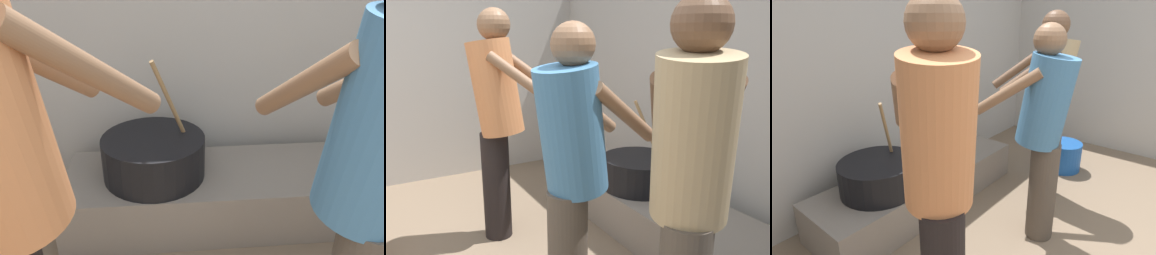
{
  "view_description": "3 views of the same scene",
  "coord_description": "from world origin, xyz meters",
  "views": [
    {
      "loc": [
        -0.38,
        0.2,
        1.45
      ],
      "look_at": [
        -0.25,
        1.63,
        0.78
      ],
      "focal_mm": 33.45,
      "sensor_mm": 36.0,
      "label": 1
    },
    {
      "loc": [
        1.74,
        0.2,
        1.46
      ],
      "look_at": [
        -0.14,
        1.27,
        0.95
      ],
      "focal_mm": 35.39,
      "sensor_mm": 36.0,
      "label": 2
    },
    {
      "loc": [
        -1.63,
        0.2,
        1.56
      ],
      "look_at": [
        0.02,
        1.54,
        0.8
      ],
      "focal_mm": 28.93,
      "sensor_mm": 36.0,
      "label": 3
    }
  ],
  "objects": [
    {
      "name": "cooking_pot_main",
      "position": [
        -0.43,
        1.99,
        0.45
      ],
      "size": [
        0.58,
        0.58,
        0.69
      ],
      "color": "black",
      "rests_on": "hearth_ledge"
    },
    {
      "name": "hearth_ledge",
      "position": [
        -0.01,
        2.0,
        0.16
      ],
      "size": [
        1.89,
        0.6,
        0.33
      ],
      "primitive_type": "cube",
      "color": "slate",
      "rests_on": "ground_plane"
    },
    {
      "name": "block_enclosure_rear",
      "position": [
        0.0,
        2.52,
        1.04
      ],
      "size": [
        5.03,
        0.2,
        2.09
      ],
      "primitive_type": "cube",
      "color": "#ADA8A0",
      "rests_on": "ground_plane"
    },
    {
      "name": "cook_in_blue_shirt",
      "position": [
        0.24,
        1.03,
        0.87
      ],
      "size": [
        0.47,
        0.7,
        1.54
      ],
      "color": "#4C4238",
      "rests_on": "ground_plane"
    }
  ]
}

